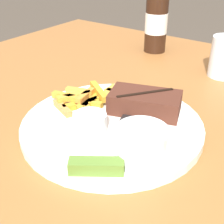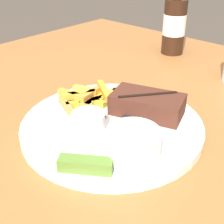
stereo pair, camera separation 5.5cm
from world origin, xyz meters
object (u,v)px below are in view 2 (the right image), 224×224
steak_portion (147,104)px  dipping_sauce_cup (88,120)px  pickle_spear (85,165)px  fork_utensil (78,106)px  coleslaw_cup (133,144)px  dinner_plate (112,126)px  beer_bottle (175,23)px  knife_utensil (132,112)px

steak_portion → dipping_sauce_cup: 0.12m
pickle_spear → fork_utensil: 0.19m
coleslaw_cup → fork_utensil: bearing=163.0°
dinner_plate → beer_bottle: beer_bottle is taller
dipping_sauce_cup → fork_utensil: dipping_sauce_cup is taller
dipping_sauce_cup → fork_utensil: (-0.07, 0.04, -0.02)m
steak_portion → coleslaw_cup: 0.14m
coleslaw_cup → pickle_spear: bearing=-118.8°
dinner_plate → pickle_spear: pickle_spear is taller
fork_utensil → beer_bottle: size_ratio=0.53×
dipping_sauce_cup → pickle_spear: dipping_sauce_cup is taller
dinner_plate → knife_utensil: (0.01, 0.05, 0.01)m
beer_bottle → dinner_plate: bearing=-70.6°
steak_portion → fork_utensil: steak_portion is taller
fork_utensil → beer_bottle: beer_bottle is taller
dinner_plate → fork_utensil: fork_utensil is taller
steak_portion → dipping_sauce_cup: size_ratio=2.54×
beer_bottle → pickle_spear: bearing=-69.0°
dinner_plate → coleslaw_cup: coleslaw_cup is taller
dipping_sauce_cup → pickle_spear: bearing=-46.3°
steak_portion → coleslaw_cup: coleslaw_cup is taller
steak_portion → fork_utensil: bearing=-148.5°
fork_utensil → pickle_spear: bearing=-41.6°
steak_portion → beer_bottle: beer_bottle is taller
pickle_spear → knife_utensil: (-0.05, 0.17, -0.01)m
coleslaw_cup → knife_utensil: 0.14m
coleslaw_cup → steak_portion: bearing=118.3°
dinner_plate → dipping_sauce_cup: 0.05m
coleslaw_cup → beer_bottle: beer_bottle is taller
coleslaw_cup → fork_utensil: 0.19m
dinner_plate → steak_portion: bearing=67.0°
fork_utensil → knife_utensil: knife_utensil is taller
coleslaw_cup → pickle_spear: coleslaw_cup is taller
coleslaw_cup → knife_utensil: bearing=129.1°
beer_bottle → steak_portion: bearing=-63.9°
steak_portion → beer_bottle: 0.42m
steak_portion → coleslaw_cup: bearing=-61.7°
coleslaw_cup → fork_utensil: (-0.18, 0.06, -0.03)m
knife_utensil → pickle_spear: bearing=179.5°
pickle_spear → knife_utensil: 0.18m
steak_portion → dipping_sauce_cup: bearing=-110.9°
pickle_spear → fork_utensil: pickle_spear is taller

